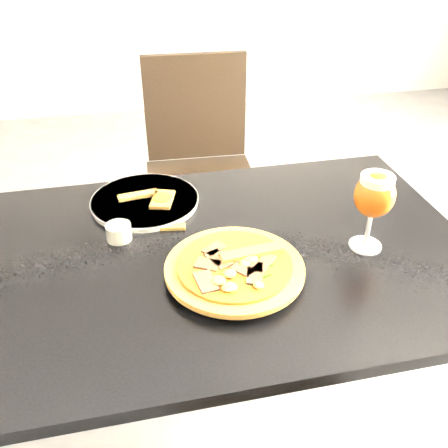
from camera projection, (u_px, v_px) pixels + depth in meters
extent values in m
plane|color=#59595C|center=(280.00, 429.00, 1.62)|extent=(6.00, 6.00, 0.00)
cube|color=black|center=(222.00, 255.00, 1.19)|extent=(1.21, 0.81, 0.03)
cylinder|color=black|center=(33.00, 308.00, 1.58)|extent=(0.05, 0.05, 0.72)
cylinder|color=black|center=(351.00, 264.00, 1.77)|extent=(0.05, 0.05, 0.72)
cube|color=black|center=(203.00, 186.00, 2.02)|extent=(0.45, 0.45, 0.04)
cylinder|color=black|center=(166.00, 264.00, 1.99)|extent=(0.04, 0.04, 0.45)
cylinder|color=black|center=(253.00, 256.00, 2.04)|extent=(0.04, 0.04, 0.45)
cylinder|color=black|center=(161.00, 217.00, 2.28)|extent=(0.04, 0.04, 0.45)
cylinder|color=black|center=(237.00, 211.00, 2.33)|extent=(0.04, 0.04, 0.45)
cube|color=black|center=(195.00, 108.00, 2.04)|extent=(0.42, 0.05, 0.44)
cylinder|color=silver|center=(238.00, 269.00, 1.11)|extent=(0.34, 0.34, 0.01)
cylinder|color=olive|center=(235.00, 268.00, 1.09)|extent=(0.31, 0.31, 0.01)
cylinder|color=#B3520E|center=(235.00, 265.00, 1.08)|extent=(0.25, 0.25, 0.01)
cube|color=#47281E|center=(249.00, 261.00, 1.09)|extent=(0.06, 0.03, 0.00)
cube|color=#47281E|center=(245.00, 249.00, 1.12)|extent=(0.06, 0.07, 0.00)
cube|color=#47281E|center=(220.00, 244.00, 1.14)|extent=(0.04, 0.07, 0.00)
cube|color=#47281E|center=(220.00, 260.00, 1.09)|extent=(0.07, 0.05, 0.00)
cube|color=#47281E|center=(214.00, 272.00, 1.05)|extent=(0.07, 0.05, 0.00)
cube|color=#47281E|center=(234.00, 286.00, 1.02)|extent=(0.04, 0.07, 0.00)
cube|color=#47281E|center=(247.00, 269.00, 1.06)|extent=(0.06, 0.07, 0.00)
ellipsoid|color=#EFD64E|center=(242.00, 258.00, 1.09)|extent=(0.03, 0.03, 0.01)
ellipsoid|color=#EFD64E|center=(228.00, 241.00, 1.14)|extent=(0.03, 0.03, 0.01)
ellipsoid|color=#EFD64E|center=(225.00, 259.00, 1.09)|extent=(0.03, 0.03, 0.01)
ellipsoid|color=#EFD64E|center=(207.00, 276.00, 1.04)|extent=(0.03, 0.03, 0.01)
ellipsoid|color=#EFD64E|center=(237.00, 268.00, 1.06)|extent=(0.03, 0.03, 0.01)
ellipsoid|color=#EFD64E|center=(269.00, 269.00, 1.06)|extent=(0.03, 0.03, 0.01)
cube|color=#19440C|center=(236.00, 258.00, 1.10)|extent=(0.01, 0.02, 0.00)
cube|color=#19440C|center=(228.00, 250.00, 1.12)|extent=(0.01, 0.02, 0.00)
cube|color=#19440C|center=(210.00, 246.00, 1.13)|extent=(0.01, 0.02, 0.00)
cube|color=#19440C|center=(221.00, 259.00, 1.09)|extent=(0.02, 0.01, 0.00)
cube|color=#19440C|center=(204.00, 264.00, 1.08)|extent=(0.02, 0.01, 0.00)
cube|color=#19440C|center=(228.00, 265.00, 1.08)|extent=(0.02, 0.01, 0.00)
cube|color=#19440C|center=(221.00, 275.00, 1.05)|extent=(0.02, 0.02, 0.00)
cube|color=#19440C|center=(229.00, 288.00, 1.01)|extent=(0.01, 0.02, 0.00)
cube|color=#19440C|center=(239.00, 272.00, 1.06)|extent=(0.01, 0.02, 0.00)
cube|color=#19440C|center=(256.00, 277.00, 1.04)|extent=(0.01, 0.02, 0.00)
cube|color=#19440C|center=(242.00, 265.00, 1.08)|extent=(0.02, 0.01, 0.00)
cube|color=#19440C|center=(257.00, 262.00, 1.08)|extent=(0.02, 0.01, 0.00)
cube|color=#19440C|center=(266.00, 252.00, 1.12)|extent=(0.02, 0.01, 0.00)
cube|color=#19440C|center=(243.00, 256.00, 1.10)|extent=(0.02, 0.02, 0.00)
cube|color=olive|center=(254.00, 255.00, 1.10)|extent=(0.15, 0.05, 0.01)
cylinder|color=silver|center=(145.00, 201.00, 1.36)|extent=(0.37, 0.37, 0.02)
cube|color=olive|center=(138.00, 195.00, 1.36)|extent=(0.11, 0.04, 0.01)
cube|color=olive|center=(163.00, 199.00, 1.34)|extent=(0.08, 0.10, 0.01)
cylinder|color=#B3520E|center=(162.00, 197.00, 1.34)|extent=(0.05, 0.05, 0.00)
cube|color=olive|center=(166.00, 227.00, 1.26)|extent=(0.10, 0.04, 0.01)
cylinder|color=beige|center=(119.00, 232.00, 1.21)|extent=(0.06, 0.06, 0.04)
cylinder|color=gold|center=(118.00, 227.00, 1.20)|extent=(0.05, 0.05, 0.01)
cylinder|color=silver|center=(365.00, 245.00, 1.19)|extent=(0.08, 0.08, 0.01)
cylinder|color=silver|center=(368.00, 230.00, 1.17)|extent=(0.01, 0.01, 0.08)
ellipsoid|color=#95420E|center=(375.00, 195.00, 1.12)|extent=(0.09, 0.09, 0.11)
cylinder|color=silver|center=(378.00, 179.00, 1.09)|extent=(0.08, 0.08, 0.02)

